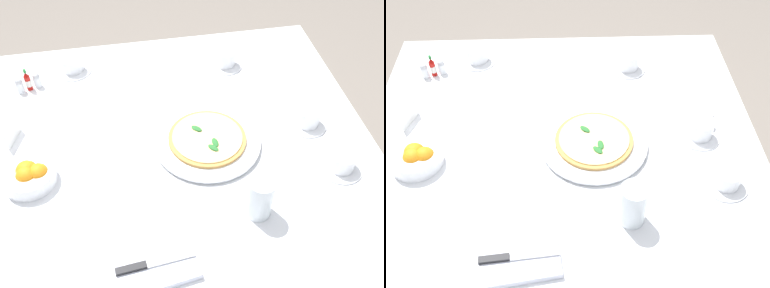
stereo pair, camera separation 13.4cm
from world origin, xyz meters
The scene contains 16 objects.
ground_plane centered at (0.00, 0.00, 0.00)m, with size 8.00×8.00×0.00m, color slate.
dining_table centered at (0.00, 0.00, 0.60)m, with size 1.22×1.22×0.72m.
pizza_plate centered at (0.10, 0.02, 0.73)m, with size 0.33×0.33×0.02m.
pizza centered at (0.10, 0.02, 0.75)m, with size 0.24×0.24×0.02m.
coffee_cup_far_right centered at (0.43, 0.05, 0.75)m, with size 0.13×0.13×0.06m.
coffee_cup_near_right centered at (-0.30, 0.47, 0.75)m, with size 0.13×0.13×0.06m.
coffee_cup_center_back centered at (0.24, 0.40, 0.75)m, with size 0.13×0.13×0.07m.
coffee_cup_left_edge centered at (0.46, -0.14, 0.75)m, with size 0.13×0.13×0.06m.
water_glass_right_edge centered at (0.18, -0.25, 0.78)m, with size 0.07×0.07×0.13m.
napkin_folded centered at (-0.12, -0.36, 0.73)m, with size 0.24×0.16×0.02m.
dinner_knife centered at (-0.12, -0.36, 0.74)m, with size 0.20×0.04×0.01m.
citrus_bowl centered at (-0.42, -0.03, 0.75)m, with size 0.15×0.15×0.07m.
hot_sauce_bottle centered at (-0.45, 0.39, 0.75)m, with size 0.02×0.02×0.08m.
salt_shaker centered at (-0.42, 0.40, 0.75)m, with size 0.03×0.03×0.06m.
pepper_shaker centered at (-0.48, 0.38, 0.75)m, with size 0.03×0.03×0.06m.
menu_card centered at (-0.48, 0.15, 0.75)m, with size 0.03×0.09×0.06m.
Camera 1 is at (-0.12, -0.89, 1.72)m, focal length 41.86 mm.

